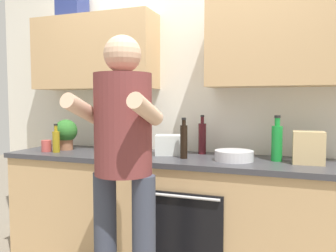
{
  "coord_description": "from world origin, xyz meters",
  "views": [
    {
      "loc": [
        0.89,
        -2.56,
        1.34
      ],
      "look_at": [
        -0.01,
        -0.1,
        1.15
      ],
      "focal_mm": 36.74,
      "sensor_mm": 36.0,
      "label": 1
    }
  ],
  "objects_px": {
    "bottle_oil": "(56,141)",
    "knife_block": "(134,141)",
    "bottle_soda": "(277,142)",
    "person_standing": "(123,155)",
    "cup_ceramic": "(46,146)",
    "bottle_juice": "(103,139)",
    "mixing_bowl": "(234,156)",
    "grocery_bag_bread": "(309,148)",
    "bottle_wine": "(202,138)",
    "bottle_soy": "(184,140)",
    "grocery_bag_produce": "(171,145)",
    "potted_herb": "(66,133)"
  },
  "relations": [
    {
      "from": "bottle_wine",
      "to": "bottle_soy",
      "type": "bearing_deg",
      "value": -105.95
    },
    {
      "from": "mixing_bowl",
      "to": "grocery_bag_produce",
      "type": "bearing_deg",
      "value": 168.63
    },
    {
      "from": "bottle_oil",
      "to": "grocery_bag_produce",
      "type": "height_order",
      "value": "bottle_oil"
    },
    {
      "from": "mixing_bowl",
      "to": "knife_block",
      "type": "distance_m",
      "value": 0.81
    },
    {
      "from": "knife_block",
      "to": "grocery_bag_bread",
      "type": "distance_m",
      "value": 1.32
    },
    {
      "from": "bottle_soy",
      "to": "potted_herb",
      "type": "relative_size",
      "value": 1.14
    },
    {
      "from": "bottle_juice",
      "to": "bottle_wine",
      "type": "bearing_deg",
      "value": 4.09
    },
    {
      "from": "bottle_juice",
      "to": "grocery_bag_bread",
      "type": "bearing_deg",
      "value": -4.35
    },
    {
      "from": "mixing_bowl",
      "to": "grocery_bag_bread",
      "type": "distance_m",
      "value": 0.52
    },
    {
      "from": "bottle_wine",
      "to": "bottle_juice",
      "type": "relative_size",
      "value": 1.31
    },
    {
      "from": "bottle_oil",
      "to": "grocery_bag_produce",
      "type": "bearing_deg",
      "value": 12.44
    },
    {
      "from": "bottle_juice",
      "to": "bottle_soy",
      "type": "distance_m",
      "value": 0.86
    },
    {
      "from": "cup_ceramic",
      "to": "knife_block",
      "type": "distance_m",
      "value": 0.81
    },
    {
      "from": "bottle_wine",
      "to": "bottle_soy",
      "type": "relative_size",
      "value": 1.03
    },
    {
      "from": "grocery_bag_bread",
      "to": "bottle_oil",
      "type": "bearing_deg",
      "value": -175.78
    },
    {
      "from": "bottle_soy",
      "to": "grocery_bag_bread",
      "type": "bearing_deg",
      "value": 4.61
    },
    {
      "from": "cup_ceramic",
      "to": "grocery_bag_bread",
      "type": "height_order",
      "value": "grocery_bag_bread"
    },
    {
      "from": "knife_block",
      "to": "bottle_juice",
      "type": "bearing_deg",
      "value": 155.67
    },
    {
      "from": "person_standing",
      "to": "cup_ceramic",
      "type": "bearing_deg",
      "value": 149.65
    },
    {
      "from": "knife_block",
      "to": "potted_herb",
      "type": "bearing_deg",
      "value": 175.07
    },
    {
      "from": "person_standing",
      "to": "cup_ceramic",
      "type": "xyz_separation_m",
      "value": [
        -1.08,
        0.63,
        -0.07
      ]
    },
    {
      "from": "potted_herb",
      "to": "bottle_soy",
      "type": "bearing_deg",
      "value": -4.13
    },
    {
      "from": "bottle_oil",
      "to": "knife_block",
      "type": "distance_m",
      "value": 0.7
    },
    {
      "from": "bottle_juice",
      "to": "mixing_bowl",
      "type": "bearing_deg",
      "value": -8.09
    },
    {
      "from": "mixing_bowl",
      "to": "bottle_oil",
      "type": "bearing_deg",
      "value": -175.93
    },
    {
      "from": "person_standing",
      "to": "bottle_soy",
      "type": "xyz_separation_m",
      "value": [
        0.16,
        0.7,
        0.02
      ]
    },
    {
      "from": "bottle_oil",
      "to": "knife_block",
      "type": "bearing_deg",
      "value": 8.01
    },
    {
      "from": "bottle_juice",
      "to": "potted_herb",
      "type": "xyz_separation_m",
      "value": [
        -0.31,
        -0.12,
        0.06
      ]
    },
    {
      "from": "knife_block",
      "to": "potted_herb",
      "type": "distance_m",
      "value": 0.71
    },
    {
      "from": "potted_herb",
      "to": "grocery_bag_produce",
      "type": "bearing_deg",
      "value": 3.21
    },
    {
      "from": "bottle_soy",
      "to": "grocery_bag_bread",
      "type": "relative_size",
      "value": 1.37
    },
    {
      "from": "mixing_bowl",
      "to": "knife_block",
      "type": "bearing_deg",
      "value": -179.34
    },
    {
      "from": "bottle_oil",
      "to": "potted_herb",
      "type": "relative_size",
      "value": 0.89
    },
    {
      "from": "bottle_oil",
      "to": "knife_block",
      "type": "height_order",
      "value": "knife_block"
    },
    {
      "from": "bottle_wine",
      "to": "bottle_juice",
      "type": "bearing_deg",
      "value": -175.91
    },
    {
      "from": "bottle_soda",
      "to": "person_standing",
      "type": "bearing_deg",
      "value": -135.2
    },
    {
      "from": "bottle_wine",
      "to": "bottle_soy",
      "type": "distance_m",
      "value": 0.28
    },
    {
      "from": "bottle_oil",
      "to": "grocery_bag_produce",
      "type": "relative_size",
      "value": 0.98
    },
    {
      "from": "grocery_bag_produce",
      "to": "bottle_juice",
      "type": "bearing_deg",
      "value": 174.53
    },
    {
      "from": "mixing_bowl",
      "to": "grocery_bag_produce",
      "type": "height_order",
      "value": "grocery_bag_produce"
    },
    {
      "from": "bottle_juice",
      "to": "mixing_bowl",
      "type": "height_order",
      "value": "bottle_juice"
    },
    {
      "from": "bottle_juice",
      "to": "bottle_soy",
      "type": "xyz_separation_m",
      "value": [
        0.83,
        -0.2,
        0.04
      ]
    },
    {
      "from": "grocery_bag_bread",
      "to": "mixing_bowl",
      "type": "bearing_deg",
      "value": -175.36
    },
    {
      "from": "mixing_bowl",
      "to": "potted_herb",
      "type": "relative_size",
      "value": 1.03
    },
    {
      "from": "person_standing",
      "to": "potted_herb",
      "type": "relative_size",
      "value": 6.24
    },
    {
      "from": "knife_block",
      "to": "grocery_bag_produce",
      "type": "xyz_separation_m",
      "value": [
        0.28,
        0.12,
        -0.03
      ]
    },
    {
      "from": "grocery_bag_bread",
      "to": "knife_block",
      "type": "bearing_deg",
      "value": -177.8
    },
    {
      "from": "grocery_bag_bread",
      "to": "grocery_bag_produce",
      "type": "relative_size",
      "value": 0.91
    },
    {
      "from": "bottle_oil",
      "to": "cup_ceramic",
      "type": "relative_size",
      "value": 2.46
    },
    {
      "from": "knife_block",
      "to": "potted_herb",
      "type": "height_order",
      "value": "knife_block"
    }
  ]
}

